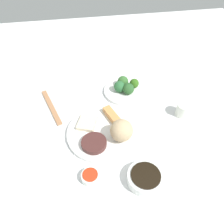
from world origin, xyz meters
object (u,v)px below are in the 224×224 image
at_px(soy_sauce_bowl, 145,178).
at_px(sauce_ramekin_sweet_and_sour, 90,177).
at_px(main_plate, 104,132).
at_px(broccoli_plate, 125,91).
at_px(chopsticks_pair, 51,107).
at_px(teacup, 183,110).

bearing_deg(soy_sauce_bowl, sauce_ramekin_sweet_and_sour, 77.88).
relative_size(main_plate, sauce_ramekin_sweet_and_sour, 4.71).
xyz_separation_m(broccoli_plate, soy_sauce_bowl, (-0.44, 0.03, 0.01)).
height_order(sauce_ramekin_sweet_and_sour, chopsticks_pair, sauce_ramekin_sweet_and_sour).
bearing_deg(sauce_ramekin_sweet_and_sour, main_plate, -21.10).
xyz_separation_m(soy_sauce_bowl, teacup, (0.26, -0.23, 0.01)).
bearing_deg(broccoli_plate, soy_sauce_bowl, 175.85).
relative_size(broccoli_plate, sauce_ramekin_sweet_and_sour, 3.27).
xyz_separation_m(main_plate, soy_sauce_bowl, (-0.22, -0.10, 0.01)).
bearing_deg(broccoli_plate, chopsticks_pair, 97.62).
distance_m(broccoli_plate, soy_sauce_bowl, 0.44).
distance_m(broccoli_plate, sauce_ramekin_sweet_and_sour, 0.45).
bearing_deg(main_plate, teacup, -82.28).
relative_size(soy_sauce_bowl, chopsticks_pair, 0.50).
height_order(sauce_ramekin_sweet_and_sour, teacup, teacup).
xyz_separation_m(sauce_ramekin_sweet_and_sour, chopsticks_pair, (0.36, 0.13, -0.01)).
distance_m(soy_sauce_bowl, chopsticks_pair, 0.50).
xyz_separation_m(soy_sauce_bowl, sauce_ramekin_sweet_and_sour, (0.04, 0.17, -0.00)).
xyz_separation_m(broccoli_plate, teacup, (-0.18, -0.20, 0.02)).
height_order(broccoli_plate, teacup, teacup).
bearing_deg(broccoli_plate, teacup, -131.75).
bearing_deg(soy_sauce_bowl, broccoli_plate, -4.15).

